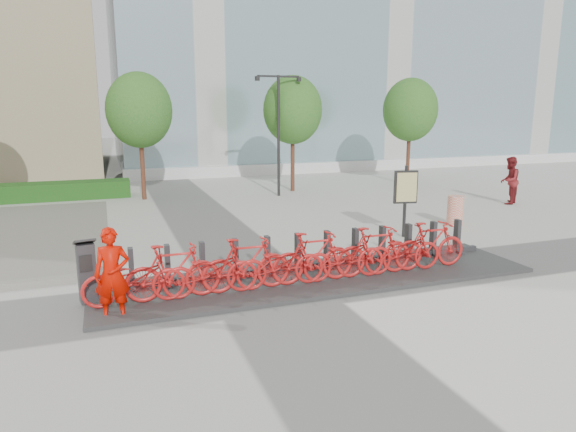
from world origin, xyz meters
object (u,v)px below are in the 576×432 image
object	(u,v)px
bike_0	(134,279)
map_sign	(406,190)
worker_red	(112,274)
pedestrian	(509,180)
construction_barrel	(455,211)
kiosk	(87,271)

from	to	relation	value
bike_0	map_sign	world-z (taller)	map_sign
bike_0	worker_red	size ratio (longest dim) A/B	1.13
worker_red	pedestrian	bearing A→B (deg)	31.99
worker_red	pedestrian	xyz separation A→B (m)	(14.80, 6.62, 0.09)
worker_red	construction_barrel	size ratio (longest dim) A/B	1.73
pedestrian	map_sign	xyz separation A→B (m)	(-6.72, -3.18, 0.46)
worker_red	pedestrian	size ratio (longest dim) A/B	0.90
construction_barrel	bike_0	bearing A→B (deg)	-159.66
bike_0	worker_red	distance (m)	0.63
pedestrian	map_sign	bearing A→B (deg)	-9.83
bike_0	kiosk	size ratio (longest dim) A/B	1.51
worker_red	construction_barrel	xyz separation A→B (m)	(10.41, 4.15, -0.35)
kiosk	pedestrian	distance (m)	16.29
construction_barrel	worker_red	bearing A→B (deg)	-158.24
worker_red	construction_barrel	world-z (taller)	worker_red
bike_0	map_sign	size ratio (longest dim) A/B	0.90
pedestrian	construction_barrel	world-z (taller)	pedestrian
map_sign	worker_red	bearing A→B (deg)	-144.58
pedestrian	construction_barrel	size ratio (longest dim) A/B	1.91
bike_0	construction_barrel	distance (m)	10.70
construction_barrel	map_sign	size ratio (longest dim) A/B	0.46
kiosk	construction_barrel	size ratio (longest dim) A/B	1.29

